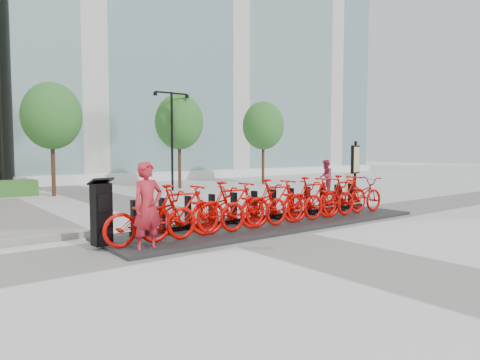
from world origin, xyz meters
TOP-DOWN VIEW (x-y plane):
  - ground at (0.00, 0.00)m, footprint 120.00×120.00m
  - glass_building at (14.00, 26.00)m, footprint 32.00×16.00m
  - tree_1 at (-1.50, 12.00)m, footprint 2.60×2.60m
  - tree_2 at (5.00, 12.00)m, footprint 2.60×2.60m
  - tree_3 at (11.00, 12.00)m, footprint 2.60×2.60m
  - streetlamp at (4.00, 11.00)m, footprint 2.00×0.20m
  - dock_pad at (1.30, 0.30)m, footprint 9.60×2.40m
  - dock_rail_posts at (1.36, 0.77)m, footprint 8.02×0.50m
  - bike_0 at (-2.60, -0.05)m, footprint 2.14×0.75m
  - bike_1 at (-1.88, -0.05)m, footprint 2.07×0.59m
  - bike_2 at (-1.16, -0.05)m, footprint 2.14×0.75m
  - bike_3 at (-0.44, -0.05)m, footprint 2.07×0.59m
  - bike_4 at (0.28, -0.05)m, footprint 2.14×0.75m
  - bike_5 at (1.00, -0.05)m, footprint 2.07×0.59m
  - bike_6 at (1.72, -0.05)m, footprint 2.14×0.75m
  - bike_7 at (2.44, -0.05)m, footprint 2.07×0.59m
  - bike_8 at (3.16, -0.05)m, footprint 2.14×0.75m
  - bike_9 at (3.88, -0.05)m, footprint 2.07×0.59m
  - bike_10 at (4.60, -0.05)m, footprint 2.14×0.75m
  - kiosk at (-3.51, 0.42)m, footprint 0.47×0.41m
  - worker_red at (-2.87, -0.44)m, footprint 0.72×0.52m
  - pedestrian at (9.27, 5.39)m, footprint 0.99×0.95m
  - construction_barrel at (9.12, 3.78)m, footprint 0.53×0.53m
  - map_sign at (7.21, 2.11)m, footprint 0.78×0.38m

SIDE VIEW (x-z plane):
  - ground at x=0.00m, z-range 0.00..0.00m
  - dock_pad at x=1.30m, z-range 0.00..0.08m
  - dock_rail_posts at x=1.36m, z-range 0.08..0.93m
  - construction_barrel at x=9.12m, z-range 0.00..1.02m
  - bike_0 at x=-2.60m, z-range 0.08..1.20m
  - bike_2 at x=-1.16m, z-range 0.08..1.20m
  - bike_4 at x=0.28m, z-range 0.08..1.20m
  - bike_6 at x=1.72m, z-range 0.08..1.20m
  - bike_8 at x=3.16m, z-range 0.08..1.20m
  - bike_10 at x=4.60m, z-range 0.08..1.20m
  - bike_1 at x=-1.88m, z-range 0.08..1.33m
  - bike_3 at x=-0.44m, z-range 0.08..1.33m
  - bike_5 at x=1.00m, z-range 0.08..1.33m
  - bike_7 at x=2.44m, z-range 0.08..1.33m
  - bike_9 at x=3.88m, z-range 0.08..1.33m
  - kiosk at x=-3.51m, z-range 0.05..1.48m
  - pedestrian at x=9.27m, z-range 0.00..1.61m
  - worker_red at x=-2.87m, z-range 0.00..1.84m
  - map_sign at x=7.21m, z-range 0.39..2.82m
  - streetlamp at x=4.00m, z-range 0.63..5.63m
  - tree_1 at x=-1.50m, z-range 1.04..6.14m
  - tree_2 at x=5.00m, z-range 1.04..6.14m
  - tree_3 at x=11.00m, z-range 1.04..6.14m
  - glass_building at x=14.00m, z-range 0.00..24.00m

